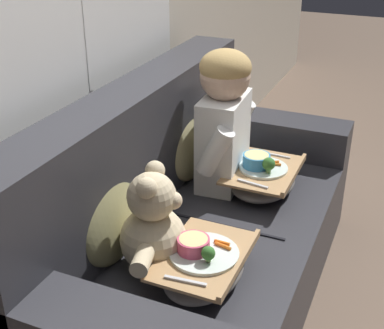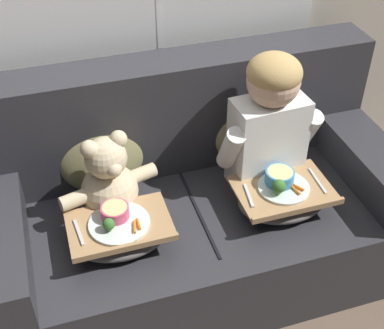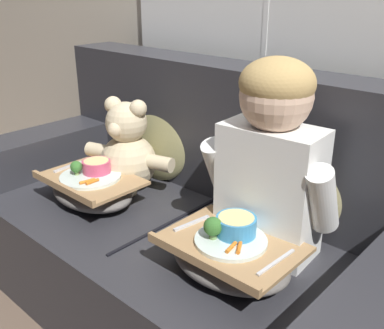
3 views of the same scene
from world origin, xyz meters
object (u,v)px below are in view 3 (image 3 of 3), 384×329
teddy_bear (127,152)px  lap_tray_teddy (92,188)px  throw_pillow_behind_teddy (160,136)px  child_figure (272,151)px  couch (191,230)px  lap_tray_child (230,254)px  throw_pillow_behind_child (299,179)px

teddy_bear → lap_tray_teddy: size_ratio=1.06×
throw_pillow_behind_teddy → child_figure: 0.75m
child_figure → lap_tray_teddy: bearing=-164.6°
couch → throw_pillow_behind_teddy: (-0.36, 0.18, 0.27)m
child_figure → lap_tray_child: 0.35m
throw_pillow_behind_teddy → child_figure: child_figure is taller
throw_pillow_behind_teddy → teddy_bear: size_ratio=0.97×
couch → throw_pillow_behind_child: bearing=26.9°
teddy_bear → lap_tray_child: 0.74m
throw_pillow_behind_teddy → teddy_bear: same height
throw_pillow_behind_teddy → lap_tray_child: size_ratio=1.02×
lap_tray_child → throw_pillow_behind_teddy: bearing=151.3°
throw_pillow_behind_teddy → teddy_bear: bearing=-89.6°
couch → teddy_bear: couch is taller
throw_pillow_behind_child → throw_pillow_behind_teddy: (-0.71, 0.00, 0.00)m
throw_pillow_behind_child → lap_tray_child: (-0.00, -0.39, -0.12)m
couch → throw_pillow_behind_child: (0.36, 0.18, 0.27)m
couch → throw_pillow_behind_child: 0.48m
lap_tray_child → lap_tray_teddy: bearing=-180.0°
teddy_bear → lap_tray_child: bearing=-15.2°
throw_pillow_behind_teddy → lap_tray_child: throw_pillow_behind_teddy is taller
child_figure → lap_tray_teddy: size_ratio=1.57×
throw_pillow_behind_teddy → teddy_bear: 0.20m
throw_pillow_behind_teddy → couch: bearing=-26.9°
throw_pillow_behind_teddy → lap_tray_child: (0.71, -0.39, -0.12)m
child_figure → lap_tray_child: size_ratio=1.56×
throw_pillow_behind_child → teddy_bear: (-0.71, -0.20, -0.02)m
lap_tray_teddy → throw_pillow_behind_child: bearing=28.6°
throw_pillow_behind_teddy → child_figure: size_ratio=0.65×
throw_pillow_behind_child → throw_pillow_behind_teddy: size_ratio=0.99×
couch → teddy_bear: (-0.35, -0.02, 0.25)m
couch → lap_tray_teddy: couch is taller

